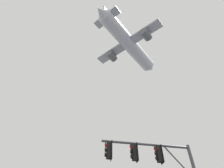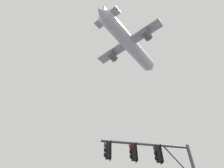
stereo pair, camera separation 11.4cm
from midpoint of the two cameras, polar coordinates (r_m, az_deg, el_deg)
The scene contains 2 objects.
signal_pole_near at distance 11.36m, azimuth 14.33°, elevation -23.45°, with size 5.41×0.68×6.01m.
airplane at distance 42.46m, azimuth 5.38°, elevation 12.31°, with size 16.77×16.87×5.77m.
Camera 2 is at (0.70, -3.19, 1.19)m, focal length 29.57 mm.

